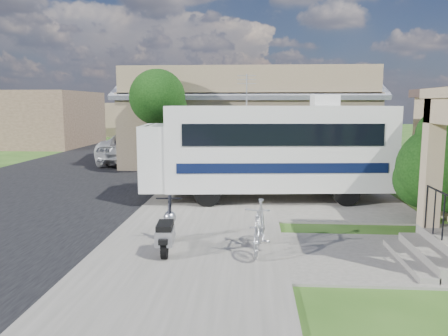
# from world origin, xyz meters

# --- Properties ---
(ground) EXTENTS (120.00, 120.00, 0.00)m
(ground) POSITION_xyz_m (0.00, 0.00, 0.00)
(ground) COLOR #244613
(street_slab) EXTENTS (9.00, 80.00, 0.02)m
(street_slab) POSITION_xyz_m (-7.50, 10.00, 0.01)
(street_slab) COLOR black
(street_slab) RESTS_ON ground
(sidewalk_slab) EXTENTS (4.00, 80.00, 0.06)m
(sidewalk_slab) POSITION_xyz_m (-1.00, 10.00, 0.03)
(sidewalk_slab) COLOR #605D56
(sidewalk_slab) RESTS_ON ground
(driveway_slab) EXTENTS (7.00, 6.00, 0.05)m
(driveway_slab) POSITION_xyz_m (1.50, 4.50, 0.03)
(driveway_slab) COLOR #605D56
(driveway_slab) RESTS_ON ground
(walk_slab) EXTENTS (4.00, 3.00, 0.05)m
(walk_slab) POSITION_xyz_m (3.00, -1.00, 0.03)
(walk_slab) COLOR #605D56
(walk_slab) RESTS_ON ground
(warehouse) EXTENTS (12.50, 8.40, 5.04)m
(warehouse) POSITION_xyz_m (0.00, 13.97, 1.99)
(warehouse) COLOR #77644A
(warehouse) RESTS_ON ground
(distant_bldg_far) EXTENTS (10.00, 8.00, 4.00)m
(distant_bldg_far) POSITION_xyz_m (-17.00, 22.00, 2.00)
(distant_bldg_far) COLOR brown
(distant_bldg_far) RESTS_ON ground
(distant_bldg_near) EXTENTS (8.00, 7.00, 3.20)m
(distant_bldg_near) POSITION_xyz_m (-15.00, 34.00, 1.60)
(distant_bldg_near) COLOR #77644A
(distant_bldg_near) RESTS_ON ground
(street_tree_a) EXTENTS (2.44, 2.40, 4.58)m
(street_tree_a) POSITION_xyz_m (-3.70, 9.05, 3.25)
(street_tree_a) COLOR black
(street_tree_a) RESTS_ON ground
(street_tree_b) EXTENTS (2.44, 2.40, 4.73)m
(street_tree_b) POSITION_xyz_m (-3.70, 19.05, 3.39)
(street_tree_b) COLOR black
(street_tree_b) RESTS_ON ground
(street_tree_c) EXTENTS (2.44, 2.40, 4.42)m
(street_tree_c) POSITION_xyz_m (-3.70, 28.05, 3.10)
(street_tree_c) COLOR black
(street_tree_c) RESTS_ON ground
(motorhome) EXTENTS (7.93, 3.12, 3.97)m
(motorhome) POSITION_xyz_m (0.78, 4.33, 1.70)
(motorhome) COLOR silver
(motorhome) RESTS_ON ground
(shrub) EXTENTS (2.42, 2.31, 2.97)m
(shrub) POSITION_xyz_m (5.24, 2.00, 1.52)
(shrub) COLOR black
(shrub) RESTS_ON ground
(scooter) EXTENTS (0.55, 1.59, 1.04)m
(scooter) POSITION_xyz_m (-1.44, -1.03, 0.47)
(scooter) COLOR black
(scooter) RESTS_ON ground
(bicycle) EXTENTS (0.69, 1.78, 1.04)m
(bicycle) POSITION_xyz_m (0.46, -0.88, 0.52)
(bicycle) COLOR #9C9CA3
(bicycle) RESTS_ON ground
(pickup_truck) EXTENTS (3.01, 6.26, 1.72)m
(pickup_truck) POSITION_xyz_m (-5.76, 13.14, 0.86)
(pickup_truck) COLOR silver
(pickup_truck) RESTS_ON ground
(van) EXTENTS (3.34, 6.21, 1.71)m
(van) POSITION_xyz_m (-6.76, 20.29, 0.86)
(van) COLOR silver
(van) RESTS_ON ground
(garden_hose) EXTENTS (0.45, 0.45, 0.20)m
(garden_hose) POSITION_xyz_m (3.76, -0.33, 0.10)
(garden_hose) COLOR #156D22
(garden_hose) RESTS_ON ground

